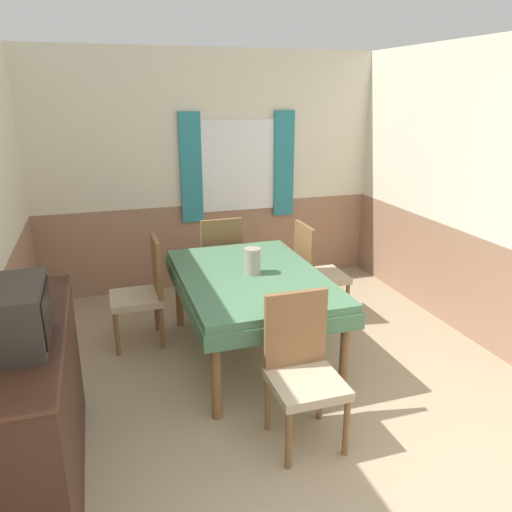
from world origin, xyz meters
The scene contains 10 objects.
wall_back centered at (0.02, 4.15, 1.30)m, with size 4.22×0.10×2.60m.
wall_right centered at (1.94, 2.06, 1.30)m, with size 0.05×4.53×2.60m.
dining_table centered at (-0.09, 2.36, 0.64)m, with size 1.16×1.71×0.74m.
chair_right_far centered at (0.73, 2.89, 0.51)m, with size 0.44×0.44×0.97m.
chair_head_near centered at (-0.09, 1.26, 0.51)m, with size 0.44×0.44×0.97m.
chair_left_far centered at (-0.91, 2.89, 0.51)m, with size 0.44×0.44×0.97m.
chair_head_window centered at (-0.09, 3.46, 0.51)m, with size 0.44×0.44×0.97m.
sideboard centered at (-1.67, 1.29, 0.51)m, with size 0.46×1.58×1.00m.
tv centered at (-1.64, 1.10, 1.15)m, with size 0.29×0.49×0.30m.
vase centered at (-0.07, 2.37, 0.85)m, with size 0.14×0.14×0.21m.
Camera 1 is at (-1.21, -1.29, 2.16)m, focal length 35.00 mm.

